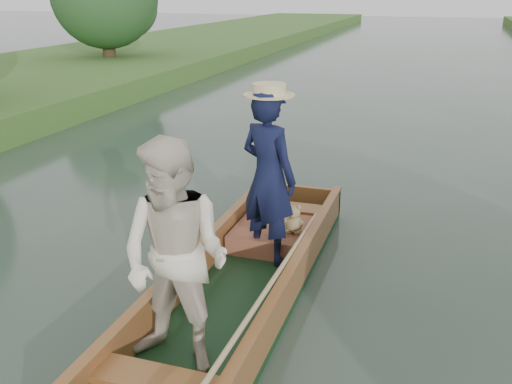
% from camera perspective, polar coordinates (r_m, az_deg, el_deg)
% --- Properties ---
extents(ground, '(120.00, 120.00, 0.00)m').
position_cam_1_polar(ground, '(5.63, -1.93, -11.14)').
color(ground, '#283D30').
rests_on(ground, ground).
extents(trees_far, '(4.42, 12.83, 4.50)m').
position_cam_1_polar(trees_far, '(17.20, -21.71, 17.17)').
color(trees_far, '#47331E').
rests_on(trees_far, ground).
extents(punt, '(1.12, 5.00, 1.98)m').
position_cam_1_polar(punt, '(5.16, -2.88, -5.32)').
color(punt, black).
rests_on(punt, ground).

